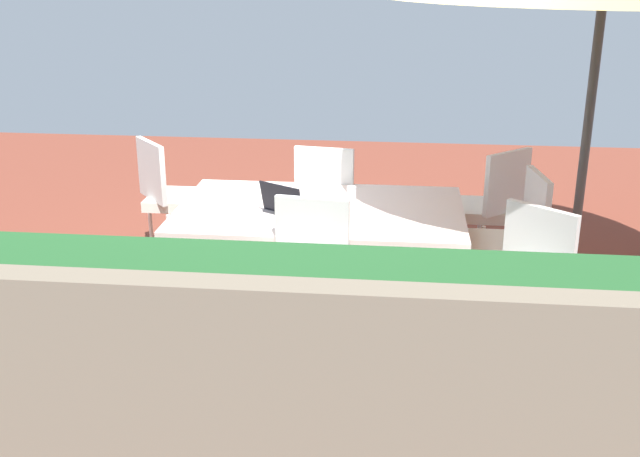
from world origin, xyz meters
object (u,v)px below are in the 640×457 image
object	(u,v)px
dining_table	(320,214)
cup	(351,195)
chair_west	(511,237)
chair_northwest	(522,286)
chair_southwest	(490,204)
chair_south	(329,199)
laptop	(288,207)
chair_southeast	(171,193)
chair_north	(306,277)

from	to	relation	value
dining_table	cup	xyz separation A→B (m)	(-0.20, -0.12, 0.10)
chair_west	chair_northwest	size ratio (longest dim) A/B	1.00
chair_west	cup	bearing A→B (deg)	-103.12
dining_table	chair_southwest	world-z (taller)	chair_southwest
dining_table	chair_west	world-z (taller)	chair_west
chair_south	laptop	world-z (taller)	chair_south
chair_west	chair_northwest	bearing A→B (deg)	-11.03
dining_table	chair_southwest	size ratio (longest dim) A/B	1.91
dining_table	chair_southeast	distance (m)	1.45
chair_south	chair_southwest	bearing A→B (deg)	-172.10
chair_north	chair_southeast	bearing A→B (deg)	137.17
dining_table	laptop	xyz separation A→B (m)	(0.19, 0.14, 0.09)
chair_west	chair_northwest	distance (m)	0.79
chair_south	laptop	xyz separation A→B (m)	(0.17, 0.89, 0.22)
dining_table	chair_southeast	xyz separation A→B (m)	(1.23, -0.75, -0.12)
chair_south	laptop	bearing A→B (deg)	87.16
chair_south	dining_table	bearing A→B (deg)	99.36
chair_west	laptop	distance (m)	1.46
dining_table	chair_north	world-z (taller)	chair_north
dining_table	chair_north	distance (m)	0.76
chair_south	chair_northwest	xyz separation A→B (m)	(-1.22, 1.50, 0.00)
dining_table	chair_west	xyz separation A→B (m)	(-1.25, -0.03, -0.12)
chair_west	cup	world-z (taller)	chair_west
chair_south	cup	size ratio (longest dim) A/B	8.39
chair_northwest	chair_southeast	bearing A→B (deg)	-172.14
chair_south	chair_northwest	world-z (taller)	same
chair_west	chair_south	world-z (taller)	same
chair_northwest	cup	world-z (taller)	chair_northwest
laptop	chair_northwest	bearing A→B (deg)	-172.90
dining_table	chair_northwest	bearing A→B (deg)	148.01
dining_table	chair_south	distance (m)	0.75
chair_southwest	chair_southeast	xyz separation A→B (m)	(2.41, -0.01, 0.00)
chair_southeast	chair_northwest	world-z (taller)	same
chair_west	laptop	size ratio (longest dim) A/B	2.45
chair_north	chair_northwest	distance (m)	1.21
chair_south	chair_southeast	bearing A→B (deg)	7.95
chair_north	chair_northwest	world-z (taller)	same
chair_southeast	chair_north	distance (m)	1.94
dining_table	chair_southwest	xyz separation A→B (m)	(-1.18, -0.73, -0.12)
dining_table	chair_north	xyz separation A→B (m)	(-0.00, 0.76, -0.12)
chair_southeast	chair_south	distance (m)	1.22
laptop	cup	bearing A→B (deg)	-114.94
chair_north	chair_southwest	bearing A→B (deg)	59.41
chair_west	chair_northwest	xyz separation A→B (m)	(0.04, 0.79, 0.00)
chair_southeast	dining_table	bearing A→B (deg)	-161.80
chair_southwest	cup	world-z (taller)	chair_southwest
chair_south	chair_northwest	bearing A→B (deg)	137.52
chair_southwest	cup	bearing A→B (deg)	-10.19
chair_southeast	chair_northwest	size ratio (longest dim) A/B	1.00
chair_southwest	chair_northwest	bearing A→B (deg)	48.94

